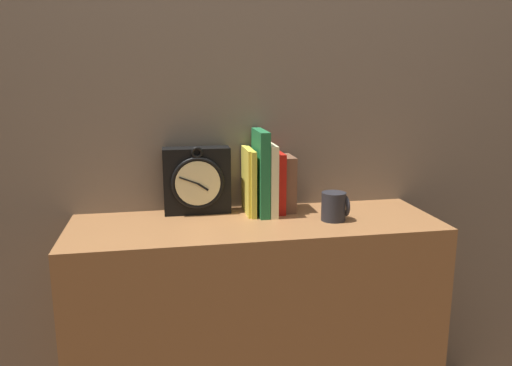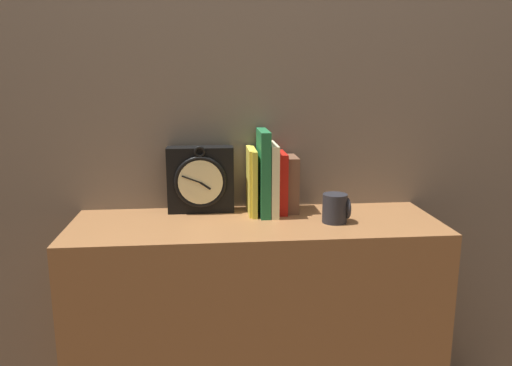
{
  "view_description": "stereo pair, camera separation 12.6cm",
  "coord_description": "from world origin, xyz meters",
  "px_view_note": "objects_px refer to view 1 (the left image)",
  "views": [
    {
      "loc": [
        -0.26,
        -1.38,
        1.15
      ],
      "look_at": [
        0.0,
        0.0,
        0.84
      ],
      "focal_mm": 35.0,
      "sensor_mm": 36.0,
      "label": 1
    },
    {
      "loc": [
        -0.13,
        -1.39,
        1.15
      ],
      "look_at": [
        0.0,
        0.0,
        0.84
      ],
      "focal_mm": 35.0,
      "sensor_mm": 36.0,
      "label": 2
    }
  ],
  "objects_px": {
    "book_slot2_green": "(261,172)",
    "book_slot4_red": "(277,182)",
    "clock": "(197,181)",
    "book_slot5_brown": "(287,183)",
    "mug": "(335,206)",
    "book_slot3_cream": "(270,179)",
    "book_slot0_yellow": "(247,181)",
    "book_slot1_yellow": "(252,181)"
  },
  "relations": [
    {
      "from": "clock",
      "to": "book_slot1_yellow",
      "type": "relative_size",
      "value": 1.06
    },
    {
      "from": "clock",
      "to": "book_slot5_brown",
      "type": "relative_size",
      "value": 1.23
    },
    {
      "from": "book_slot0_yellow",
      "to": "book_slot3_cream",
      "type": "height_order",
      "value": "book_slot3_cream"
    },
    {
      "from": "book_slot3_cream",
      "to": "clock",
      "type": "bearing_deg",
      "value": 169.88
    },
    {
      "from": "book_slot2_green",
      "to": "book_slot4_red",
      "type": "relative_size",
      "value": 1.38
    },
    {
      "from": "book_slot5_brown",
      "to": "book_slot2_green",
      "type": "bearing_deg",
      "value": -165.72
    },
    {
      "from": "clock",
      "to": "book_slot2_green",
      "type": "xyz_separation_m",
      "value": [
        0.19,
        -0.04,
        0.03
      ]
    },
    {
      "from": "book_slot3_cream",
      "to": "book_slot4_red",
      "type": "xyz_separation_m",
      "value": [
        0.03,
        0.02,
        -0.02
      ]
    },
    {
      "from": "book_slot1_yellow",
      "to": "book_slot2_green",
      "type": "distance_m",
      "value": 0.04
    },
    {
      "from": "book_slot0_yellow",
      "to": "mug",
      "type": "relative_size",
      "value": 2.4
    },
    {
      "from": "book_slot2_green",
      "to": "book_slot3_cream",
      "type": "relative_size",
      "value": 1.19
    },
    {
      "from": "book_slot0_yellow",
      "to": "book_slot1_yellow",
      "type": "xyz_separation_m",
      "value": [
        0.01,
        -0.0,
        -0.0
      ]
    },
    {
      "from": "book_slot2_green",
      "to": "mug",
      "type": "xyz_separation_m",
      "value": [
        0.2,
        -0.12,
        -0.09
      ]
    },
    {
      "from": "clock",
      "to": "book_slot5_brown",
      "type": "distance_m",
      "value": 0.28
    },
    {
      "from": "book_slot1_yellow",
      "to": "book_slot2_green",
      "type": "relative_size",
      "value": 0.78
    },
    {
      "from": "book_slot3_cream",
      "to": "book_slot4_red",
      "type": "bearing_deg",
      "value": 30.55
    },
    {
      "from": "book_slot1_yellow",
      "to": "book_slot3_cream",
      "type": "relative_size",
      "value": 0.92
    },
    {
      "from": "book_slot0_yellow",
      "to": "book_slot2_green",
      "type": "distance_m",
      "value": 0.05
    },
    {
      "from": "book_slot1_yellow",
      "to": "book_slot2_green",
      "type": "xyz_separation_m",
      "value": [
        0.03,
        -0.01,
        0.03
      ]
    },
    {
      "from": "clock",
      "to": "book_slot0_yellow",
      "type": "relative_size",
      "value": 1.05
    },
    {
      "from": "book_slot0_yellow",
      "to": "book_slot3_cream",
      "type": "bearing_deg",
      "value": -9.12
    },
    {
      "from": "book_slot0_yellow",
      "to": "book_slot3_cream",
      "type": "xyz_separation_m",
      "value": [
        0.07,
        -0.01,
        0.01
      ]
    },
    {
      "from": "book_slot0_yellow",
      "to": "book_slot4_red",
      "type": "relative_size",
      "value": 1.08
    },
    {
      "from": "book_slot0_yellow",
      "to": "book_slot4_red",
      "type": "distance_m",
      "value": 0.1
    },
    {
      "from": "book_slot4_red",
      "to": "clock",
      "type": "bearing_deg",
      "value": 174.73
    },
    {
      "from": "book_slot0_yellow",
      "to": "book_slot5_brown",
      "type": "relative_size",
      "value": 1.17
    },
    {
      "from": "book_slot5_brown",
      "to": "mug",
      "type": "distance_m",
      "value": 0.18
    },
    {
      "from": "book_slot3_cream",
      "to": "book_slot5_brown",
      "type": "height_order",
      "value": "book_slot3_cream"
    },
    {
      "from": "book_slot1_yellow",
      "to": "book_slot3_cream",
      "type": "height_order",
      "value": "book_slot3_cream"
    },
    {
      "from": "book_slot3_cream",
      "to": "book_slot1_yellow",
      "type": "bearing_deg",
      "value": 172.45
    },
    {
      "from": "book_slot3_cream",
      "to": "mug",
      "type": "height_order",
      "value": "book_slot3_cream"
    },
    {
      "from": "clock",
      "to": "book_slot0_yellow",
      "type": "height_order",
      "value": "clock"
    },
    {
      "from": "clock",
      "to": "book_slot3_cream",
      "type": "relative_size",
      "value": 0.98
    },
    {
      "from": "book_slot2_green",
      "to": "book_slot4_red",
      "type": "distance_m",
      "value": 0.07
    },
    {
      "from": "clock",
      "to": "mug",
      "type": "height_order",
      "value": "clock"
    },
    {
      "from": "mug",
      "to": "book_slot0_yellow",
      "type": "bearing_deg",
      "value": 152.17
    },
    {
      "from": "clock",
      "to": "book_slot4_red",
      "type": "height_order",
      "value": "clock"
    },
    {
      "from": "book_slot0_yellow",
      "to": "book_slot2_green",
      "type": "relative_size",
      "value": 0.79
    },
    {
      "from": "clock",
      "to": "book_slot2_green",
      "type": "relative_size",
      "value": 0.82
    },
    {
      "from": "book_slot2_green",
      "to": "mug",
      "type": "bearing_deg",
      "value": -30.22
    },
    {
      "from": "book_slot2_green",
      "to": "book_slot4_red",
      "type": "height_order",
      "value": "book_slot2_green"
    },
    {
      "from": "book_slot5_brown",
      "to": "mug",
      "type": "bearing_deg",
      "value": -51.68
    }
  ]
}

